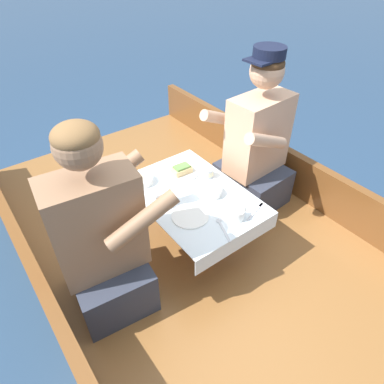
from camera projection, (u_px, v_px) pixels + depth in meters
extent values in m
plane|color=navy|center=(189.00, 268.00, 2.39)|extent=(60.00, 60.00, 0.00)
cube|color=brown|center=(189.00, 252.00, 2.29)|extent=(1.83, 3.00, 0.33)
cube|color=brown|center=(43.00, 292.00, 1.68)|extent=(0.06, 3.00, 0.31)
cube|color=brown|center=(286.00, 168.00, 2.51)|extent=(0.06, 3.00, 0.31)
cylinder|color=#B2B2B7|center=(192.00, 219.00, 2.06)|extent=(0.07, 0.07, 0.34)
cube|color=brown|center=(192.00, 196.00, 1.95)|extent=(0.53, 0.77, 0.02)
cube|color=white|center=(192.00, 195.00, 1.94)|extent=(0.56, 0.80, 0.00)
cube|color=white|center=(239.00, 243.00, 1.73)|extent=(0.56, 0.00, 0.10)
cube|color=white|center=(155.00, 170.00, 2.22)|extent=(0.56, 0.00, 0.10)
cube|color=#333847|center=(110.00, 278.00, 1.77)|extent=(0.41, 0.48, 0.26)
cube|color=#936B4C|center=(97.00, 224.00, 1.53)|extent=(0.42, 0.27, 0.52)
sphere|color=#936B4C|center=(77.00, 146.00, 1.27)|extent=(0.19, 0.19, 0.19)
ellipsoid|color=brown|center=(75.00, 136.00, 1.24)|extent=(0.18, 0.18, 0.10)
cylinder|color=#936B4C|center=(112.00, 176.00, 1.65)|extent=(0.34, 0.11, 0.21)
cylinder|color=#936B4C|center=(142.00, 221.00, 1.40)|extent=(0.34, 0.11, 0.21)
cube|color=#333847|center=(252.00, 183.00, 2.41)|extent=(0.38, 0.46, 0.26)
cube|color=tan|center=(258.00, 135.00, 2.17)|extent=(0.41, 0.24, 0.50)
sphere|color=tan|center=(267.00, 71.00, 1.91)|extent=(0.20, 0.20, 0.20)
ellipsoid|color=#472D19|center=(268.00, 63.00, 1.89)|extent=(0.19, 0.19, 0.11)
cylinder|color=tan|center=(266.00, 141.00, 1.92)|extent=(0.34, 0.09, 0.21)
cylinder|color=tan|center=(222.00, 119.00, 2.14)|extent=(0.34, 0.09, 0.21)
cylinder|color=black|center=(270.00, 52.00, 1.85)|extent=(0.18, 0.18, 0.06)
cube|color=black|center=(258.00, 61.00, 1.82)|extent=(0.11, 0.14, 0.01)
cylinder|color=white|center=(182.00, 173.00, 2.10)|extent=(0.20, 0.20, 0.01)
cylinder|color=white|center=(190.00, 216.00, 1.80)|extent=(0.20, 0.20, 0.01)
cube|color=#E0BC7F|center=(182.00, 170.00, 2.08)|extent=(0.12, 0.08, 0.04)
cube|color=#669347|center=(182.00, 167.00, 2.07)|extent=(0.10, 0.06, 0.01)
cylinder|color=white|center=(142.00, 180.00, 2.02)|extent=(0.13, 0.13, 0.04)
cylinder|color=beige|center=(142.00, 178.00, 2.01)|extent=(0.11, 0.11, 0.02)
cylinder|color=white|center=(210.00, 191.00, 1.93)|extent=(0.13, 0.13, 0.04)
cylinder|color=beige|center=(210.00, 190.00, 1.93)|extent=(0.11, 0.11, 0.02)
cylinder|color=white|center=(238.00, 215.00, 1.77)|extent=(0.07, 0.07, 0.06)
torus|color=white|center=(244.00, 211.00, 1.79)|extent=(0.04, 0.01, 0.04)
cylinder|color=#3D2314|center=(238.00, 212.00, 1.76)|extent=(0.06, 0.06, 0.01)
cylinder|color=white|center=(163.00, 199.00, 1.87)|extent=(0.08, 0.08, 0.05)
torus|color=white|center=(170.00, 195.00, 1.90)|extent=(0.04, 0.01, 0.04)
cylinder|color=#3D2314|center=(163.00, 196.00, 1.86)|extent=(0.07, 0.07, 0.01)
cylinder|color=silver|center=(208.00, 173.00, 2.06)|extent=(0.06, 0.06, 0.05)
cylinder|color=beige|center=(208.00, 173.00, 2.06)|extent=(0.07, 0.07, 0.03)
cube|color=silver|center=(202.00, 164.00, 2.18)|extent=(0.02, 0.17, 0.00)
cube|color=silver|center=(224.00, 230.00, 1.72)|extent=(0.07, 0.16, 0.00)
ellipsoid|color=silver|center=(219.00, 221.00, 1.77)|extent=(0.04, 0.02, 0.01)
cube|color=silver|center=(255.00, 212.00, 1.83)|extent=(0.17, 0.06, 0.00)
cube|color=silver|center=(261.00, 205.00, 1.87)|extent=(0.04, 0.03, 0.00)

